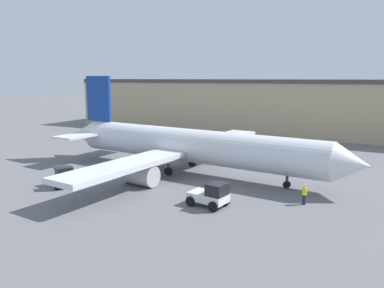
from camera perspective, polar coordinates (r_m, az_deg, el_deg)
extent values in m
plane|color=slate|center=(42.40, 0.00, -4.38)|extent=(400.00, 400.00, 0.00)
cube|color=tan|center=(76.97, 11.55, 5.55)|extent=(81.49, 16.87, 9.57)
cube|color=#47423D|center=(76.75, 11.69, 9.37)|extent=(81.49, 17.21, 0.70)
cylinder|color=silver|center=(41.74, 0.00, -0.25)|extent=(30.76, 6.57, 3.71)
cone|color=silver|center=(35.66, 23.22, -2.86)|extent=(3.30, 3.90, 3.64)
cone|color=silver|center=(53.08, -15.87, 1.59)|extent=(4.40, 3.90, 3.53)
cube|color=silver|center=(50.50, 4.32, 0.78)|extent=(5.08, 15.19, 0.50)
cube|color=silver|center=(35.62, -10.30, -3.28)|extent=(5.08, 15.19, 0.50)
cylinder|color=#B7B7BC|center=(48.82, 3.03, -1.14)|extent=(3.65, 2.42, 2.11)
cylinder|color=#B7B7BC|center=(37.55, -7.90, -4.64)|extent=(3.65, 2.42, 2.11)
cube|color=navy|center=(50.55, -14.04, 6.71)|extent=(4.11, 0.74, 5.85)
cube|color=silver|center=(53.82, -10.66, 2.31)|extent=(3.75, 4.75, 0.24)
cube|color=silver|center=(48.32, -17.35, 1.15)|extent=(3.75, 4.75, 0.24)
cylinder|color=#38383D|center=(37.59, 14.26, -5.61)|extent=(0.28, 0.28, 1.24)
cylinder|color=black|center=(37.66, 14.24, -6.00)|extent=(0.73, 0.41, 0.70)
cylinder|color=#38383D|center=(41.18, -3.63, -3.94)|extent=(0.28, 0.28, 1.24)
cylinder|color=black|center=(41.22, -3.62, -4.18)|extent=(0.93, 0.43, 0.90)
cylinder|color=#38383D|center=(45.03, 0.05, -2.70)|extent=(0.28, 0.28, 1.24)
cylinder|color=black|center=(45.07, 0.05, -2.92)|extent=(0.93, 0.43, 0.90)
cylinder|color=#1E2338|center=(33.30, 16.70, -8.12)|extent=(0.28, 0.28, 0.85)
cylinder|color=yellow|center=(33.08, 16.77, -6.87)|extent=(0.39, 0.39, 0.67)
sphere|color=tan|center=(32.95, 16.81, -6.11)|extent=(0.25, 0.25, 0.25)
cube|color=silver|center=(31.55, 2.45, -8.06)|extent=(3.45, 2.29, 0.69)
cube|color=black|center=(30.83, 3.86, -6.88)|extent=(1.64, 1.85, 0.98)
cylinder|color=black|center=(30.34, 3.26, -9.50)|extent=(0.87, 0.40, 0.84)
cylinder|color=black|center=(31.83, 5.08, -8.58)|extent=(0.87, 0.40, 0.84)
cylinder|color=black|center=(31.55, -0.22, -8.71)|extent=(0.87, 0.40, 0.84)
cylinder|color=black|center=(32.98, 1.70, -7.87)|extent=(0.87, 0.40, 0.84)
cube|color=silver|center=(39.01, -19.10, -5.20)|extent=(2.97, 2.66, 0.74)
cube|color=black|center=(38.14, -18.91, -4.13)|extent=(1.68, 1.85, 1.06)
cube|color=#333333|center=(39.19, -19.35, -3.68)|extent=(1.92, 1.78, 0.62)
cylinder|color=black|center=(38.10, -19.96, -6.19)|extent=(0.67, 0.54, 0.61)
cylinder|color=black|center=(38.51, -17.51, -5.88)|extent=(0.67, 0.54, 0.61)
cylinder|color=black|center=(39.72, -20.57, -5.58)|extent=(0.67, 0.54, 0.61)
cylinder|color=black|center=(40.11, -18.22, -5.28)|extent=(0.67, 0.54, 0.61)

